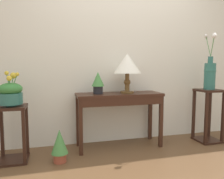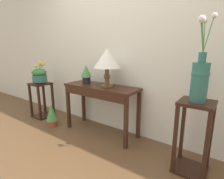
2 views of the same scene
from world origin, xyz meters
name	(u,v)px [view 1 (image 1 of 2)]	position (x,y,z in m)	size (l,w,h in m)	color
back_wall_with_art	(119,44)	(0.00, 1.33, 1.40)	(9.00, 0.10, 2.80)	silver
console_table	(120,102)	(-0.08, 1.01, 0.61)	(1.12, 0.40, 0.72)	#381E14
table_lamp	(127,65)	(0.03, 1.04, 1.10)	(0.37, 0.37, 0.52)	brown
potted_plant_on_console	(98,82)	(-0.36, 1.04, 0.88)	(0.16, 0.16, 0.28)	black
pedestal_stand_left	(13,134)	(-1.37, 0.90, 0.32)	(0.32, 0.32, 0.64)	black
planter_bowl_wide_left	(11,93)	(-1.37, 0.90, 0.78)	(0.25, 0.25, 0.39)	#2D665B
pedestal_stand_right	(208,116)	(1.21, 0.91, 0.38)	(0.32, 0.32, 0.75)	black
flower_vase_tall_right	(210,72)	(1.21, 0.91, 1.00)	(0.16, 0.21, 0.79)	#2D665B
potted_plant_floor	(60,145)	(-0.86, 0.73, 0.21)	(0.19, 0.19, 0.38)	#9E4733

